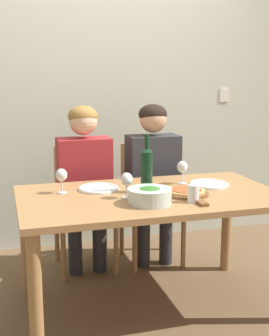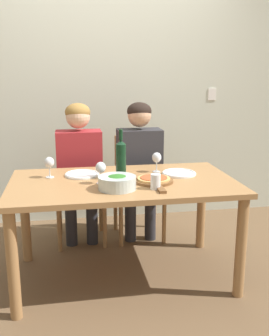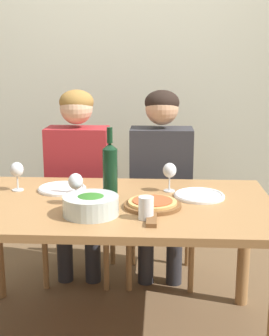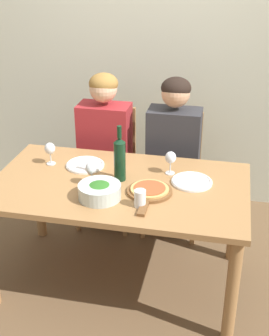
% 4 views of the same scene
% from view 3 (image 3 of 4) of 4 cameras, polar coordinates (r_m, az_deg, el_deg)
% --- Properties ---
extents(back_wall, '(10.00, 0.06, 2.70)m').
position_cam_3_polar(back_wall, '(3.43, -0.73, 12.31)').
color(back_wall, beige).
rests_on(back_wall, ground).
extents(dining_table, '(1.57, 0.90, 0.73)m').
position_cam_3_polar(dining_table, '(2.29, -2.89, -6.52)').
color(dining_table, '#9E7042').
rests_on(dining_table, ground).
extents(chair_left, '(0.42, 0.42, 0.91)m').
position_cam_3_polar(chair_left, '(3.10, -6.47, -4.01)').
color(chair_left, '#9E7042').
rests_on(chair_left, ground).
extents(chair_right, '(0.42, 0.42, 0.91)m').
position_cam_3_polar(chair_right, '(3.06, 3.21, -4.20)').
color(chair_right, '#9E7042').
rests_on(chair_right, ground).
extents(person_woman, '(0.47, 0.51, 1.22)m').
position_cam_3_polar(person_woman, '(2.93, -6.95, -0.09)').
color(person_woman, '#28282D').
rests_on(person_woman, ground).
extents(person_man, '(0.47, 0.51, 1.22)m').
position_cam_3_polar(person_man, '(2.88, 3.27, -0.22)').
color(person_man, '#28282D').
rests_on(person_man, ground).
extents(wine_bottle, '(0.07, 0.07, 0.35)m').
position_cam_3_polar(wine_bottle, '(2.27, -2.99, -0.23)').
color(wine_bottle, black).
rests_on(wine_bottle, dining_table).
extents(broccoli_bowl, '(0.25, 0.25, 0.09)m').
position_cam_3_polar(broccoli_bowl, '(2.07, -5.35, -4.52)').
color(broccoli_bowl, silver).
rests_on(broccoli_bowl, dining_table).
extents(dinner_plate_left, '(0.25, 0.25, 0.02)m').
position_cam_3_polar(dinner_plate_left, '(2.48, -8.82, -2.48)').
color(dinner_plate_left, white).
rests_on(dinner_plate_left, dining_table).
extents(dinner_plate_right, '(0.25, 0.25, 0.02)m').
position_cam_3_polar(dinner_plate_right, '(2.35, 7.91, -3.33)').
color(dinner_plate_right, white).
rests_on(dinner_plate_right, dining_table).
extents(pizza_on_board, '(0.27, 0.41, 0.04)m').
position_cam_3_polar(pizza_on_board, '(2.16, 2.21, -4.50)').
color(pizza_on_board, brown).
rests_on(pizza_on_board, dining_table).
extents(wine_glass_left, '(0.07, 0.07, 0.15)m').
position_cam_3_polar(wine_glass_left, '(2.49, -14.15, -0.35)').
color(wine_glass_left, silver).
rests_on(wine_glass_left, dining_table).
extents(wine_glass_right, '(0.07, 0.07, 0.15)m').
position_cam_3_polar(wine_glass_right, '(2.41, 4.30, -0.45)').
color(wine_glass_right, silver).
rests_on(wine_glass_right, dining_table).
extents(wine_glass_centre, '(0.07, 0.07, 0.15)m').
position_cam_3_polar(wine_glass_centre, '(2.20, -7.19, -1.82)').
color(wine_glass_centre, silver).
rests_on(wine_glass_centre, dining_table).
extents(water_tumbler, '(0.07, 0.07, 0.10)m').
position_cam_3_polar(water_tumbler, '(2.01, 1.42, -4.89)').
color(water_tumbler, silver).
rests_on(water_tumbler, dining_table).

